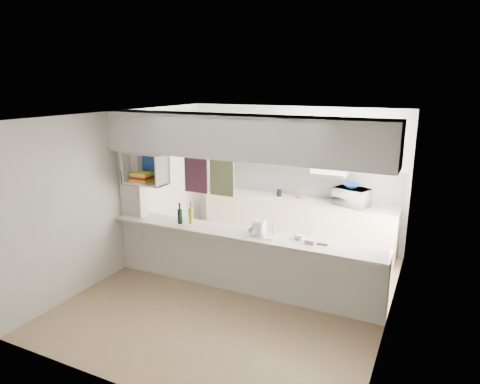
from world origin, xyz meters
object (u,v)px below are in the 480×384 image
Objects in this scene: bowl at (351,186)px; dish_rack at (262,229)px; microwave at (352,197)px; wine_bottles at (186,215)px.

bowl is 0.61× the size of dish_rack.
microwave reaches higher than dish_rack.
dish_rack is at bearing -111.59° from bowl.
dish_rack is (-0.84, -2.04, -0.07)m from microwave.
dish_rack is 1.27× the size of wine_bottles.
microwave is 2.15× the size of bowl.
bowl is at bearing -4.63° from microwave.
dish_rack is (-0.81, -2.05, -0.26)m from bowl.
wine_bottles is at bearing -134.62° from bowl.
bowl is at bearing 45.38° from wine_bottles.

